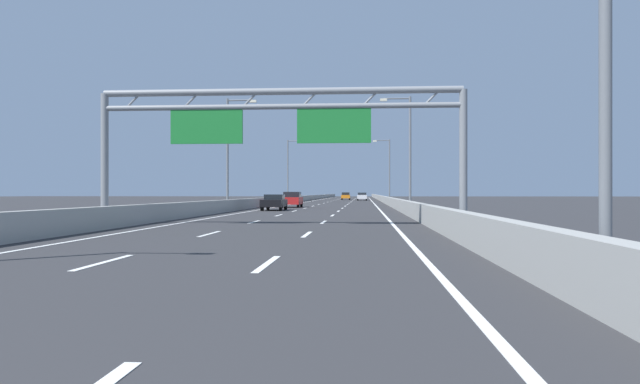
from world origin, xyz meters
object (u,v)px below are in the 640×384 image
at_px(streetlamp_right_far, 388,167).
at_px(orange_car, 346,196).
at_px(streetlamp_right_mid, 407,146).
at_px(white_car, 362,196).
at_px(red_car, 292,199).
at_px(sign_gantry, 278,121).
at_px(black_car, 274,202).
at_px(streetlamp_left_far, 289,167).
at_px(streetlamp_left_mid, 230,147).

xyz_separation_m(streetlamp_right_far, orange_car, (-7.33, 33.05, -4.62)).
xyz_separation_m(streetlamp_right_mid, white_car, (-3.94, 62.77, -4.63)).
bearing_deg(red_car, streetlamp_right_mid, -44.92).
height_order(white_car, orange_car, orange_car).
bearing_deg(sign_gantry, red_car, 95.75).
bearing_deg(streetlamp_right_mid, black_car, 177.41).
xyz_separation_m(black_car, red_car, (0.27, 10.42, 0.10)).
bearing_deg(streetlamp_left_far, streetlamp_right_far, 0.00).
height_order(streetlamp_right_far, black_car, streetlamp_right_far).
distance_m(streetlamp_right_mid, black_car, 12.19).
relative_size(streetlamp_left_mid, streetlamp_right_mid, 1.00).
xyz_separation_m(streetlamp_left_mid, orange_car, (7.60, 73.49, -4.62)).
xyz_separation_m(sign_gantry, orange_car, (0.24, 96.24, -4.06)).
height_order(sign_gantry, streetlamp_right_far, streetlamp_right_far).
distance_m(streetlamp_left_far, black_car, 40.38).
distance_m(streetlamp_left_far, orange_car, 34.22).
bearing_deg(white_car, red_car, -97.71).
xyz_separation_m(streetlamp_left_mid, streetlamp_right_far, (14.93, 40.44, 0.00)).
distance_m(orange_car, red_car, 62.66).
bearing_deg(orange_car, streetlamp_right_mid, -84.30).
xyz_separation_m(sign_gantry, streetlamp_left_mid, (-7.36, 22.76, 0.56)).
relative_size(streetlamp_right_far, white_car, 2.15).
xyz_separation_m(streetlamp_left_far, red_car, (3.97, -29.51, -4.59)).
bearing_deg(white_car, streetlamp_left_mid, -99.93).
height_order(streetlamp_left_far, orange_car, streetlamp_left_far).
bearing_deg(sign_gantry, streetlamp_left_mid, 107.92).
distance_m(sign_gantry, red_car, 34.10).
bearing_deg(sign_gantry, streetlamp_left_far, 96.64).
bearing_deg(orange_car, streetlamp_left_far, -102.95).
xyz_separation_m(white_car, orange_car, (-3.39, 10.72, 0.01)).
height_order(streetlamp_right_mid, black_car, streetlamp_right_mid).
bearing_deg(sign_gantry, white_car, 87.57).
bearing_deg(streetlamp_right_far, white_car, 100.01).
relative_size(sign_gantry, black_car, 4.05).
bearing_deg(streetlamp_left_mid, white_car, 80.07).
relative_size(sign_gantry, streetlamp_right_mid, 1.80).
relative_size(sign_gantry, streetlamp_left_mid, 1.80).
bearing_deg(red_car, sign_gantry, -84.25).
bearing_deg(streetlamp_left_mid, red_car, 70.05).
relative_size(white_car, black_car, 1.05).
bearing_deg(sign_gantry, black_car, 98.94).
relative_size(streetlamp_right_mid, white_car, 2.15).
relative_size(sign_gantry, orange_car, 4.01).
bearing_deg(red_car, orange_car, 86.68).
distance_m(sign_gantry, white_car, 85.70).
relative_size(streetlamp_right_far, red_car, 2.22).
distance_m(black_car, orange_car, 73.09).
relative_size(sign_gantry, streetlamp_right_far, 1.80).
bearing_deg(streetlamp_left_far, sign_gantry, -83.36).
bearing_deg(streetlamp_right_far, streetlamp_left_mid, -110.26).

